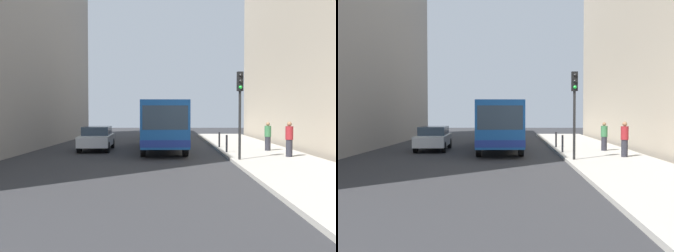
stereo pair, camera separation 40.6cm
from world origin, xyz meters
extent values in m
plane|color=#2D2D30|center=(0.00, 0.00, 0.00)|extent=(80.00, 80.00, 0.00)
cube|color=#ADA89E|center=(5.40, 0.00, 0.07)|extent=(4.40, 40.00, 0.15)
cube|color=#19519E|center=(-0.16, 4.14, 1.75)|extent=(2.92, 11.09, 2.50)
cube|color=navy|center=(-0.16, 4.14, 0.80)|extent=(2.94, 11.11, 0.36)
cube|color=#2D3D4C|center=(0.05, -1.34, 2.10)|extent=(2.26, 0.15, 1.20)
cube|color=#2D3D4C|center=(-0.17, 4.64, 2.10)|extent=(2.88, 9.49, 1.00)
cylinder|color=black|center=(1.12, 0.28, 0.50)|extent=(0.32, 1.01, 1.00)
cylinder|color=black|center=(-1.14, 0.20, 0.50)|extent=(0.32, 1.01, 1.00)
cylinder|color=black|center=(0.83, 8.08, 0.50)|extent=(0.32, 1.01, 1.00)
cylinder|color=black|center=(-1.43, 7.99, 0.50)|extent=(0.32, 1.01, 1.00)
cube|color=silver|center=(-4.22, 3.64, 0.64)|extent=(2.00, 4.48, 0.64)
cube|color=#2D3D4C|center=(-4.23, 3.79, 1.22)|extent=(1.71, 2.53, 0.52)
cylinder|color=black|center=(-3.33, 2.18, 0.32)|extent=(0.25, 0.65, 0.64)
cylinder|color=black|center=(-4.97, 2.10, 0.32)|extent=(0.25, 0.65, 0.64)
cylinder|color=black|center=(-3.47, 5.18, 0.32)|extent=(0.25, 0.65, 0.64)
cylinder|color=black|center=(-5.11, 5.10, 0.32)|extent=(0.25, 0.65, 0.64)
cube|color=#A5A8AD|center=(-0.84, 15.04, 0.64)|extent=(2.00, 4.48, 0.64)
cube|color=#2D3D4C|center=(-0.84, 15.19, 1.22)|extent=(1.71, 2.53, 0.52)
cylinder|color=black|center=(0.05, 13.57, 0.32)|extent=(0.25, 0.65, 0.64)
cylinder|color=black|center=(-1.59, 13.50, 0.32)|extent=(0.25, 0.65, 0.64)
cylinder|color=black|center=(-0.08, 16.57, 0.32)|extent=(0.25, 0.65, 0.64)
cylinder|color=black|center=(-1.72, 16.50, 0.32)|extent=(0.25, 0.65, 0.64)
cylinder|color=black|center=(3.55, -2.36, 1.75)|extent=(0.12, 0.12, 3.20)
cube|color=black|center=(3.55, -2.36, 3.80)|extent=(0.28, 0.24, 0.90)
sphere|color=black|center=(3.55, -2.49, 4.08)|extent=(0.16, 0.16, 0.16)
sphere|color=black|center=(3.55, -2.49, 3.80)|extent=(0.16, 0.16, 0.16)
sphere|color=green|center=(3.55, -2.49, 3.52)|extent=(0.16, 0.16, 0.16)
cylinder|color=black|center=(3.45, 1.07, 0.62)|extent=(0.11, 0.11, 0.95)
cylinder|color=black|center=(3.45, 4.23, 0.62)|extent=(0.11, 0.11, 0.95)
cylinder|color=#26262D|center=(6.22, -1.23, 0.58)|extent=(0.32, 0.32, 0.86)
cylinder|color=maroon|center=(6.22, -1.23, 1.34)|extent=(0.38, 0.38, 0.66)
sphere|color=#8C6647|center=(6.22, -1.23, 1.78)|extent=(0.24, 0.24, 0.24)
cylinder|color=#26262D|center=(5.97, 2.00, 0.55)|extent=(0.32, 0.32, 0.81)
cylinder|color=#336B3F|center=(5.97, 2.00, 1.27)|extent=(0.38, 0.38, 0.62)
sphere|color=#8C6647|center=(5.97, 2.00, 1.69)|extent=(0.22, 0.22, 0.22)
camera|label=1|loc=(0.19, -20.96, 2.36)|focal=42.56mm
camera|label=2|loc=(0.60, -20.96, 2.36)|focal=42.56mm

